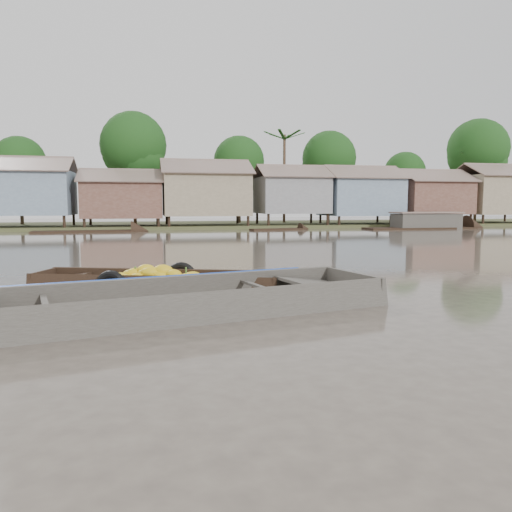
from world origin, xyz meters
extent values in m
plane|color=#4A4139|center=(0.00, 0.00, 0.00)|extent=(120.00, 120.00, 0.00)
cube|color=#384723|center=(0.00, 33.00, 0.00)|extent=(120.00, 12.00, 0.50)
cube|color=slate|center=(-10.50, 29.50, 2.70)|extent=(6.20, 5.20, 3.20)
cube|color=brown|center=(-10.50, 28.10, 4.75)|extent=(6.60, 3.02, 1.28)
cube|color=brown|center=(-10.50, 30.90, 4.75)|extent=(6.60, 3.02, 1.28)
cube|color=brown|center=(-3.80, 29.50, 2.20)|extent=(5.80, 4.60, 2.70)
cube|color=brown|center=(-3.80, 28.26, 4.00)|extent=(6.20, 2.67, 1.14)
cube|color=brown|center=(-3.80, 30.74, 4.00)|extent=(6.20, 2.67, 1.14)
cube|color=gray|center=(2.50, 29.50, 2.65)|extent=(6.50, 5.30, 3.30)
cube|color=brown|center=(2.50, 28.07, 4.75)|extent=(6.90, 3.08, 1.31)
cube|color=brown|center=(2.50, 30.93, 4.75)|extent=(6.90, 3.08, 1.31)
cube|color=slate|center=(9.50, 29.50, 2.60)|extent=(5.40, 4.70, 2.90)
cube|color=brown|center=(9.50, 28.23, 4.50)|extent=(5.80, 2.73, 1.17)
cube|color=brown|center=(9.50, 30.77, 4.50)|extent=(5.80, 2.73, 1.17)
cube|color=slate|center=(15.50, 29.50, 2.50)|extent=(6.00, 5.00, 3.10)
cube|color=brown|center=(15.50, 28.15, 4.50)|extent=(6.40, 2.90, 1.24)
cube|color=brown|center=(15.50, 30.85, 4.50)|extent=(6.40, 2.90, 1.24)
cube|color=brown|center=(22.00, 29.50, 2.45)|extent=(5.70, 4.90, 2.80)
cube|color=brown|center=(22.00, 28.18, 4.30)|extent=(6.10, 2.85, 1.21)
cube|color=brown|center=(22.00, 30.82, 4.30)|extent=(6.10, 2.85, 1.21)
cube|color=gray|center=(28.50, 29.50, 2.70)|extent=(6.30, 5.10, 3.40)
cube|color=brown|center=(28.50, 28.12, 4.85)|extent=(6.70, 2.96, 1.26)
cube|color=brown|center=(28.50, 30.88, 4.85)|extent=(6.70, 2.96, 1.26)
cylinder|color=#473323|center=(-12.00, 34.00, 2.45)|extent=(0.28, 0.28, 4.90)
sphere|color=#103310|center=(-12.00, 34.00, 5.25)|extent=(4.20, 4.20, 4.20)
cylinder|color=#473323|center=(-3.00, 33.00, 3.15)|extent=(0.28, 0.28, 6.30)
sphere|color=#103310|center=(-3.00, 33.00, 6.75)|extent=(5.40, 5.40, 5.40)
cylinder|color=#473323|center=(6.00, 34.00, 2.62)|extent=(0.28, 0.28, 5.25)
sphere|color=#103310|center=(6.00, 34.00, 5.62)|extent=(4.50, 4.50, 4.50)
cylinder|color=#473323|center=(14.00, 33.00, 2.80)|extent=(0.28, 0.28, 5.60)
sphere|color=#103310|center=(14.00, 33.00, 6.00)|extent=(4.80, 4.80, 4.80)
cylinder|color=#473323|center=(22.00, 34.00, 2.27)|extent=(0.28, 0.28, 4.55)
sphere|color=#103310|center=(22.00, 34.00, 4.88)|extent=(3.90, 3.90, 3.90)
cylinder|color=#473323|center=(29.00, 33.00, 3.32)|extent=(0.28, 0.28, 6.65)
sphere|color=#103310|center=(29.00, 33.00, 7.12)|extent=(5.70, 5.70, 5.70)
cylinder|color=#473323|center=(10.00, 33.50, 4.00)|extent=(0.24, 0.24, 8.00)
cube|color=black|center=(-1.76, 1.56, -0.08)|extent=(5.48, 2.75, 0.08)
cube|color=black|center=(-1.57, 2.11, 0.14)|extent=(5.30, 1.94, 0.51)
cube|color=black|center=(-1.95, 1.00, 0.14)|extent=(5.30, 1.94, 0.51)
cube|color=black|center=(0.81, 0.67, 0.14)|extent=(0.45, 1.16, 0.49)
cube|color=black|center=(0.36, 0.83, 0.20)|extent=(1.23, 1.29, 0.19)
cube|color=black|center=(-4.33, 2.44, 0.14)|extent=(0.45, 1.16, 0.49)
cube|color=black|center=(-3.88, 2.28, 0.20)|extent=(1.23, 1.29, 0.19)
cube|color=black|center=(-2.99, 1.98, 0.24)|extent=(0.47, 1.13, 0.05)
cube|color=black|center=(-0.53, 1.13, 0.24)|extent=(0.47, 1.13, 0.05)
ellipsoid|color=yellow|center=(-1.77, 1.69, 0.34)|extent=(0.49, 0.41, 0.26)
ellipsoid|color=yellow|center=(-1.93, 1.75, 0.32)|extent=(0.46, 0.38, 0.24)
ellipsoid|color=yellow|center=(-1.78, 1.22, 0.20)|extent=(0.42, 0.35, 0.22)
ellipsoid|color=yellow|center=(-2.47, 1.50, 0.17)|extent=(0.50, 0.42, 0.27)
ellipsoid|color=yellow|center=(-2.33, 1.82, 0.31)|extent=(0.45, 0.37, 0.23)
ellipsoid|color=yellow|center=(-2.64, 1.80, 0.15)|extent=(0.40, 0.34, 0.21)
ellipsoid|color=yellow|center=(-1.85, 1.79, 0.31)|extent=(0.46, 0.39, 0.24)
ellipsoid|color=yellow|center=(-2.17, 1.42, 0.29)|extent=(0.40, 0.33, 0.21)
ellipsoid|color=yellow|center=(-2.68, 1.53, 0.13)|extent=(0.41, 0.35, 0.22)
ellipsoid|color=yellow|center=(-1.08, 1.61, 0.21)|extent=(0.45, 0.38, 0.24)
ellipsoid|color=yellow|center=(-1.70, 1.63, 0.41)|extent=(0.40, 0.33, 0.21)
ellipsoid|color=yellow|center=(-2.51, 1.51, 0.19)|extent=(0.51, 0.43, 0.27)
ellipsoid|color=yellow|center=(-2.58, 1.97, 0.21)|extent=(0.48, 0.40, 0.25)
ellipsoid|color=yellow|center=(-1.62, 1.47, 0.43)|extent=(0.53, 0.44, 0.28)
ellipsoid|color=yellow|center=(-1.11, 1.18, 0.27)|extent=(0.48, 0.40, 0.25)
ellipsoid|color=yellow|center=(-2.55, 1.79, 0.23)|extent=(0.52, 0.44, 0.27)
ellipsoid|color=yellow|center=(-2.22, 1.77, 0.34)|extent=(0.52, 0.44, 0.27)
ellipsoid|color=yellow|center=(-1.93, 1.92, 0.31)|extent=(0.41, 0.34, 0.22)
ellipsoid|color=yellow|center=(-0.98, 0.93, 0.17)|extent=(0.43, 0.36, 0.23)
ellipsoid|color=yellow|center=(-0.95, 1.50, 0.25)|extent=(0.51, 0.43, 0.27)
ellipsoid|color=yellow|center=(-2.43, 1.57, 0.23)|extent=(0.46, 0.39, 0.24)
ellipsoid|color=yellow|center=(-2.51, 1.61, 0.23)|extent=(0.52, 0.43, 0.27)
ellipsoid|color=yellow|center=(-1.65, 1.33, 0.30)|extent=(0.45, 0.38, 0.24)
ellipsoid|color=yellow|center=(-1.38, 1.26, 0.37)|extent=(0.41, 0.34, 0.21)
ellipsoid|color=yellow|center=(-1.99, 1.69, 0.43)|extent=(0.49, 0.41, 0.26)
ellipsoid|color=yellow|center=(-1.82, 1.83, 0.27)|extent=(0.42, 0.35, 0.22)
ellipsoid|color=yellow|center=(-1.73, 1.44, 0.34)|extent=(0.47, 0.39, 0.24)
ellipsoid|color=yellow|center=(-1.98, 1.55, 0.34)|extent=(0.48, 0.41, 0.25)
ellipsoid|color=yellow|center=(-1.90, 1.44, 0.40)|extent=(0.49, 0.41, 0.26)
ellipsoid|color=yellow|center=(-1.41, 1.79, 0.23)|extent=(0.45, 0.38, 0.24)
ellipsoid|color=yellow|center=(-1.37, 1.81, 0.22)|extent=(0.43, 0.36, 0.23)
ellipsoid|color=yellow|center=(-1.44, 1.39, 0.35)|extent=(0.48, 0.40, 0.25)
cylinder|color=#3F6626|center=(-2.23, 1.71, 0.42)|extent=(0.04, 0.04, 0.18)
cylinder|color=#3F6626|center=(-1.57, 1.49, 0.42)|extent=(0.04, 0.04, 0.18)
cylinder|color=#3F6626|center=(-1.11, 1.33, 0.42)|extent=(0.04, 0.04, 0.18)
torus|color=black|center=(-1.17, 2.06, 0.16)|extent=(0.80, 0.42, 0.78)
torus|color=black|center=(-2.72, 1.18, 0.16)|extent=(0.72, 0.40, 0.70)
cube|color=#3C3733|center=(-1.67, -1.16, -0.08)|extent=(8.14, 3.49, 0.08)
cube|color=#3C3733|center=(-1.89, -0.21, 0.20)|extent=(7.96, 2.03, 0.65)
cube|color=#3C3733|center=(-1.45, -2.10, 0.20)|extent=(7.96, 2.03, 0.65)
cube|color=#3C3733|center=(2.20, -0.25, 0.20)|extent=(0.51, 1.95, 0.62)
cube|color=#3C3733|center=(1.53, -0.40, 0.28)|extent=(1.73, 1.98, 0.25)
cube|color=#3C3733|center=(-3.52, -1.59, 0.33)|extent=(0.53, 1.88, 0.05)
cube|color=#3C3733|center=(0.18, -0.72, 0.33)|extent=(0.53, 1.88, 0.05)
cube|color=#665E54|center=(-1.67, -1.16, -0.03)|extent=(6.25, 2.90, 0.02)
cube|color=#0F359A|center=(-1.91, -0.15, 0.45)|extent=(6.42, 1.60, 0.16)
torus|color=olive|center=(0.70, -0.93, 0.00)|extent=(0.45, 0.45, 0.06)
torus|color=olive|center=(0.70, -0.93, 0.04)|extent=(0.37, 0.37, 0.06)
cube|color=black|center=(-6.17, 25.37, -0.05)|extent=(6.69, 1.65, 0.35)
cube|color=black|center=(18.44, 24.88, -0.05)|extent=(8.93, 2.27, 0.35)
cube|color=black|center=(7.28, 25.42, -0.05)|extent=(4.19, 1.66, 0.35)
cube|color=black|center=(19.00, 25.00, 0.55)|extent=(5.00, 2.00, 1.20)
camera|label=1|loc=(-1.90, -9.83, 1.93)|focal=35.00mm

